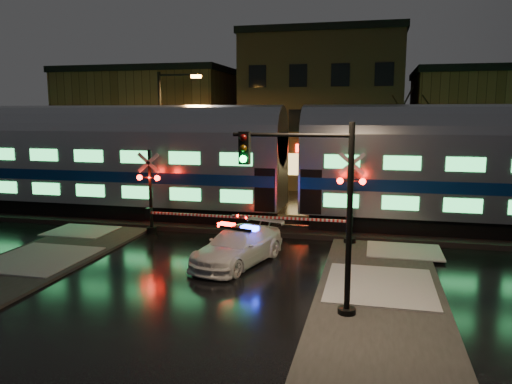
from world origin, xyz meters
TOP-DOWN VIEW (x-y plane):
  - ground at (0.00, 0.00)m, footprint 120.00×120.00m
  - ballast at (0.00, 5.00)m, footprint 90.00×4.20m
  - sidewalk_right at (6.50, -6.00)m, footprint 4.00×20.00m
  - building_left at (-13.00, 22.00)m, footprint 14.00×10.00m
  - building_mid at (2.00, 22.50)m, footprint 12.00×11.00m
  - building_right at (15.00, 22.00)m, footprint 12.00×10.00m
  - train at (2.24, 5.00)m, footprint 51.00×3.12m
  - police_car at (1.17, -1.41)m, footprint 3.21×5.16m
  - crossing_signal_right at (4.88, 2.31)m, footprint 6.01×0.67m
  - crossing_signal_left at (-3.88, 2.30)m, footprint 5.72×0.65m
  - traffic_light at (4.69, -5.66)m, footprint 3.59×0.67m
  - streetlight at (-6.31, 9.00)m, footprint 2.74×0.29m

SIDE VIEW (x-z plane):
  - ground at x=0.00m, z-range 0.00..0.00m
  - sidewalk_right at x=6.50m, z-range 0.00..0.12m
  - ballast at x=0.00m, z-range 0.00..0.24m
  - police_car at x=1.17m, z-range -0.07..1.48m
  - crossing_signal_left at x=-3.88m, z-range -0.35..3.70m
  - crossing_signal_right at x=4.88m, z-range -0.36..3.89m
  - traffic_light at x=4.69m, z-range 0.18..5.73m
  - train at x=2.24m, z-range 0.42..6.35m
  - building_right at x=15.00m, z-range 0.00..8.50m
  - building_left at x=-13.00m, z-range 0.00..9.00m
  - streetlight at x=-6.31m, z-range 0.63..8.82m
  - building_mid at x=2.00m, z-range 0.00..11.50m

